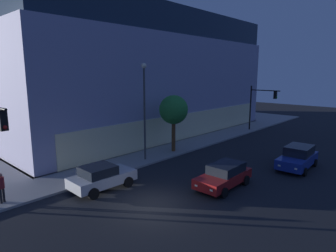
# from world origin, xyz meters

# --- Properties ---
(ground_plane) EXTENTS (120.00, 120.00, 0.00)m
(ground_plane) POSITION_xyz_m (0.00, 0.00, 0.00)
(ground_plane) COLOR black
(modern_building) EXTENTS (34.35, 22.86, 14.43)m
(modern_building) POSITION_xyz_m (14.12, 20.17, 7.14)
(modern_building) COLOR #4C4C51
(modern_building) RESTS_ON ground
(traffic_light_far_corner) EXTENTS (0.45, 3.91, 5.68)m
(traffic_light_far_corner) POSITION_xyz_m (23.82, 4.99, 3.90)
(traffic_light_far_corner) COLOR black
(traffic_light_far_corner) RESTS_ON sidewalk_corner
(street_lamp_sidewalk) EXTENTS (0.44, 0.44, 8.10)m
(street_lamp_sidewalk) POSITION_xyz_m (5.51, 6.48, 5.22)
(street_lamp_sidewalk) COLOR #404040
(street_lamp_sidewalk) RESTS_ON sidewalk_corner
(sidewalk_tree) EXTENTS (2.69, 2.69, 5.30)m
(sidewalk_tree) POSITION_xyz_m (9.13, 6.46, 4.06)
(sidewalk_tree) COLOR brown
(sidewalk_tree) RESTS_ON sidewalk_corner
(pedestrian_waiting) EXTENTS (0.36, 0.36, 1.76)m
(pedestrian_waiting) POSITION_xyz_m (-5.79, 6.25, 1.20)
(pedestrian_waiting) COLOR black
(pedestrian_waiting) RESTS_ON sidewalk_corner
(car_silver) EXTENTS (4.27, 2.30, 1.61)m
(car_silver) POSITION_xyz_m (-0.58, 4.06, 0.83)
(car_silver) COLOR #B7BABF
(car_silver) RESTS_ON ground
(car_red) EXTENTS (4.53, 2.11, 1.55)m
(car_red) POSITION_xyz_m (5.13, -1.59, 0.81)
(car_red) COLOR maroon
(car_red) RESTS_ON ground
(car_blue) EXTENTS (4.75, 2.36, 1.76)m
(car_blue) POSITION_xyz_m (12.44, -3.79, 0.88)
(car_blue) COLOR navy
(car_blue) RESTS_ON ground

